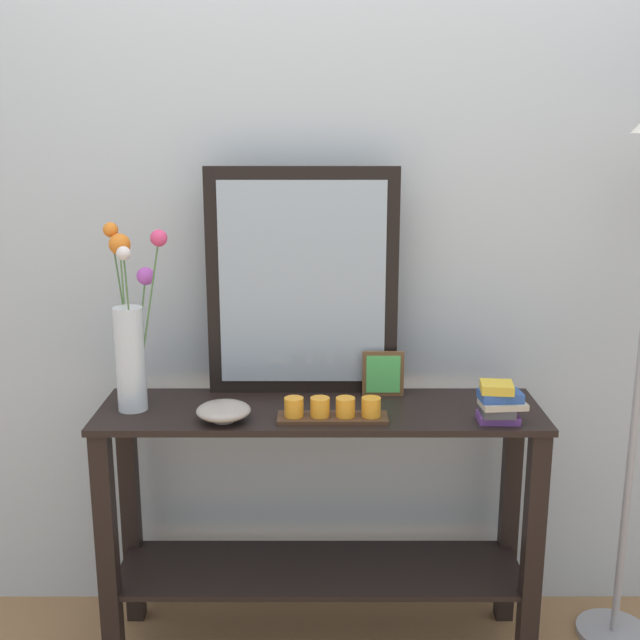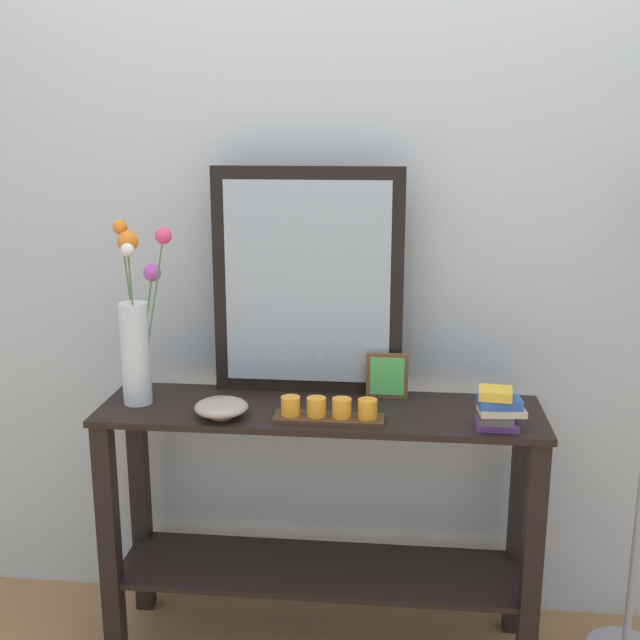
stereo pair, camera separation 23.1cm
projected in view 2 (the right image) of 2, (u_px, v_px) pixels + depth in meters
The scene contains 8 objects.
wall_back at pixel (330, 217), 2.54m from camera, with size 6.40×0.08×2.70m, color #B2BCC1.
console_table at pixel (320, 501), 2.45m from camera, with size 1.33×0.37×0.81m.
mirror_leaning at pixel (308, 282), 2.45m from camera, with size 0.59×0.03×0.71m.
tall_vase_left at pixel (136, 330), 2.38m from camera, with size 0.20×0.18×0.55m.
candle_tray at pixel (329, 411), 2.27m from camera, with size 0.32×0.09×0.07m.
picture_frame_small at pixel (387, 376), 2.45m from camera, with size 0.13×0.01×0.14m.
decorative_bowl at pixel (221, 407), 2.30m from camera, with size 0.16×0.16×0.05m.
book_stack at pixel (498, 409), 2.20m from camera, with size 0.13×0.10×0.12m.
Camera 2 is at (0.23, -2.23, 1.64)m, focal length 44.45 mm.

